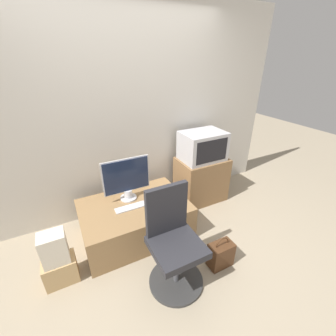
# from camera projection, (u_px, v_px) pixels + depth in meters

# --- Properties ---
(ground_plane) EXTENTS (12.00, 12.00, 0.00)m
(ground_plane) POSITION_uv_depth(u_px,v_px,m) (178.00, 270.00, 2.30)
(ground_plane) COLOR tan
(wall_back) EXTENTS (4.40, 0.05, 2.60)m
(wall_back) POSITION_uv_depth(u_px,v_px,m) (127.00, 116.00, 2.76)
(wall_back) COLOR beige
(wall_back) RESTS_ON ground_plane
(desk) EXTENTS (1.22, 0.83, 0.43)m
(desk) POSITION_uv_depth(u_px,v_px,m) (135.00, 219.00, 2.69)
(desk) COLOR #937047
(desk) RESTS_ON ground_plane
(side_stand) EXTENTS (0.68, 0.49, 0.66)m
(side_stand) POSITION_uv_depth(u_px,v_px,m) (201.00, 179.00, 3.32)
(side_stand) COLOR olive
(side_stand) RESTS_ON ground_plane
(main_monitor) EXTENTS (0.55, 0.20, 0.52)m
(main_monitor) POSITION_uv_depth(u_px,v_px,m) (127.00, 179.00, 2.59)
(main_monitor) COLOR silver
(main_monitor) RESTS_ON desk
(keyboard) EXTENTS (0.35, 0.10, 0.01)m
(keyboard) POSITION_uv_depth(u_px,v_px,m) (131.00, 207.00, 2.53)
(keyboard) COLOR silver
(keyboard) RESTS_ON desk
(mouse) EXTENTS (0.07, 0.04, 0.03)m
(mouse) POSITION_uv_depth(u_px,v_px,m) (150.00, 201.00, 2.63)
(mouse) COLOR silver
(mouse) RESTS_ON desk
(crt_tv) EXTENTS (0.59, 0.43, 0.39)m
(crt_tv) POSITION_uv_depth(u_px,v_px,m) (203.00, 146.00, 3.07)
(crt_tv) COLOR #B7B7BC
(crt_tv) RESTS_ON side_stand
(office_chair) EXTENTS (0.52, 0.52, 0.98)m
(office_chair) POSITION_uv_depth(u_px,v_px,m) (174.00, 245.00, 2.04)
(office_chair) COLOR #333333
(office_chair) RESTS_ON ground_plane
(cardboard_box_lower) EXTENTS (0.30, 0.21, 0.26)m
(cardboard_box_lower) POSITION_uv_depth(u_px,v_px,m) (61.00, 270.00, 2.15)
(cardboard_box_lower) COLOR tan
(cardboard_box_lower) RESTS_ON ground_plane
(cardboard_box_upper) EXTENTS (0.22, 0.18, 0.31)m
(cardboard_box_upper) POSITION_uv_depth(u_px,v_px,m) (54.00, 248.00, 2.02)
(cardboard_box_upper) COLOR beige
(cardboard_box_upper) RESTS_ON cardboard_box_lower
(handbag) EXTENTS (0.25, 0.15, 0.37)m
(handbag) POSITION_uv_depth(u_px,v_px,m) (221.00, 254.00, 2.30)
(handbag) COLOR #4C2D19
(handbag) RESTS_ON ground_plane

